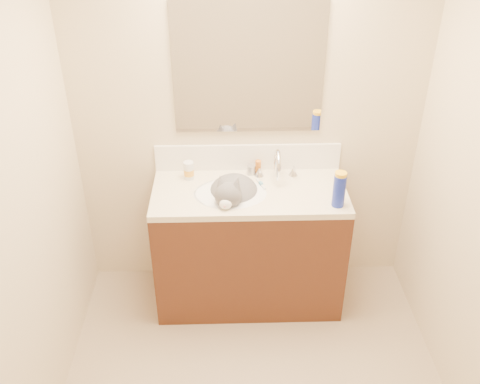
{
  "coord_description": "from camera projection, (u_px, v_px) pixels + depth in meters",
  "views": [
    {
      "loc": [
        -0.14,
        -1.82,
        2.59
      ],
      "look_at": [
        -0.06,
        0.92,
        0.88
      ],
      "focal_mm": 40.0,
      "sensor_mm": 36.0,
      "label": 1
    }
  ],
  "objects": [
    {
      "name": "cat",
      "position": [
        233.0,
        195.0,
        3.29
      ],
      "size": [
        0.38,
        0.47,
        0.34
      ],
      "rotation": [
        0.0,
        0.0,
        -0.23
      ],
      "color": "#565457",
      "rests_on": "basin"
    },
    {
      "name": "toothbrush_head",
      "position": [
        261.0,
        184.0,
        3.34
      ],
      "size": [
        0.03,
        0.04,
        0.02
      ],
      "primitive_type": "cube",
      "rotation": [
        0.0,
        0.0,
        0.35
      ],
      "color": "#599EBF",
      "rests_on": "counter_slab"
    },
    {
      "name": "toothbrush",
      "position": [
        261.0,
        184.0,
        3.35
      ],
      "size": [
        0.06,
        0.13,
        0.01
      ],
      "primitive_type": "cube",
      "rotation": [
        0.0,
        0.0,
        0.35
      ],
      "color": "silver",
      "rests_on": "counter_slab"
    },
    {
      "name": "room_shell",
      "position": [
        262.0,
        185.0,
        2.13
      ],
      "size": [
        2.24,
        2.54,
        2.52
      ],
      "color": "beige",
      "rests_on": "ground"
    },
    {
      "name": "silver_jar",
      "position": [
        251.0,
        170.0,
        3.44
      ],
      "size": [
        0.07,
        0.07,
        0.06
      ],
      "primitive_type": "cylinder",
      "rotation": [
        0.0,
        0.0,
        -0.41
      ],
      "color": "#B7B7BC",
      "rests_on": "counter_slab"
    },
    {
      "name": "backsplash",
      "position": [
        248.0,
        157.0,
        3.47
      ],
      "size": [
        1.2,
        0.02,
        0.18
      ],
      "primitive_type": "cube",
      "color": "white",
      "rests_on": "counter_slab"
    },
    {
      "name": "spray_cap",
      "position": [
        341.0,
        176.0,
        3.04
      ],
      "size": [
        0.08,
        0.08,
        0.04
      ],
      "primitive_type": "cylinder",
      "rotation": [
        0.0,
        0.0,
        -0.1
      ],
      "color": "yellow",
      "rests_on": "spray_can"
    },
    {
      "name": "pill_bottle",
      "position": [
        189.0,
        170.0,
        3.38
      ],
      "size": [
        0.08,
        0.08,
        0.12
      ],
      "primitive_type": "cylinder",
      "rotation": [
        0.0,
        0.0,
        -0.19
      ],
      "color": "silver",
      "rests_on": "counter_slab"
    },
    {
      "name": "counter_slab",
      "position": [
        249.0,
        193.0,
        3.3
      ],
      "size": [
        1.2,
        0.55,
        0.04
      ],
      "primitive_type": "cube",
      "color": "beige",
      "rests_on": "vanity_cabinet"
    },
    {
      "name": "amber_bottle",
      "position": [
        258.0,
        167.0,
        3.44
      ],
      "size": [
        0.04,
        0.04,
        0.09
      ],
      "primitive_type": "cylinder",
      "rotation": [
        0.0,
        0.0,
        -0.14
      ],
      "color": "#CB6917",
      "rests_on": "counter_slab"
    },
    {
      "name": "pill_label",
      "position": [
        189.0,
        172.0,
        3.39
      ],
      "size": [
        0.08,
        0.08,
        0.04
      ],
      "primitive_type": "cylinder",
      "rotation": [
        0.0,
        0.0,
        -0.19
      ],
      "color": "#F5A628",
      "rests_on": "pill_bottle"
    },
    {
      "name": "basin",
      "position": [
        230.0,
        203.0,
        3.3
      ],
      "size": [
        0.45,
        0.36,
        0.14
      ],
      "primitive_type": "ellipsoid",
      "color": "white",
      "rests_on": "vanity_cabinet"
    },
    {
      "name": "faucet",
      "position": [
        277.0,
        167.0,
        3.37
      ],
      "size": [
        0.28,
        0.2,
        0.21
      ],
      "color": "silver",
      "rests_on": "counter_slab"
    },
    {
      "name": "spray_can",
      "position": [
        339.0,
        191.0,
        3.1
      ],
      "size": [
        0.08,
        0.08,
        0.2
      ],
      "primitive_type": "cylinder",
      "rotation": [
        0.0,
        0.0,
        -0.1
      ],
      "color": "#1727A3",
      "rests_on": "counter_slab"
    },
    {
      "name": "vanity_cabinet",
      "position": [
        249.0,
        248.0,
        3.53
      ],
      "size": [
        1.2,
        0.55,
        0.82
      ],
      "primitive_type": "cube",
      "color": "#472212",
      "rests_on": "ground"
    },
    {
      "name": "mirror",
      "position": [
        249.0,
        69.0,
        3.15
      ],
      "size": [
        0.9,
        0.02,
        0.8
      ],
      "primitive_type": "cube",
      "color": "white",
      "rests_on": "room_shell"
    }
  ]
}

